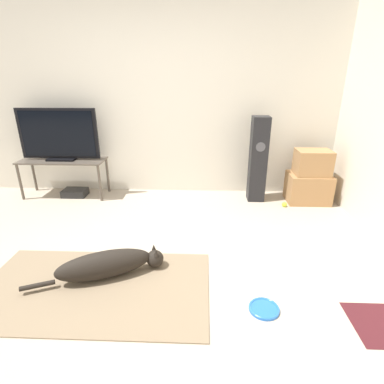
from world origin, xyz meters
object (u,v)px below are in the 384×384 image
floor_speaker (258,160)px  cardboard_box_lower (308,188)px  cardboard_box_upper (313,163)px  tennis_ball_near_speaker (262,198)px  tv (58,135)px  frisbee (264,309)px  tv_stand (63,164)px  dog (109,264)px  tennis_ball_by_boxes (284,204)px  game_console (75,193)px

floor_speaker → cardboard_box_lower: bearing=-3.8°
cardboard_box_lower → floor_speaker: 0.79m
cardboard_box_upper → tennis_ball_near_speaker: 0.81m
cardboard_box_lower → tv: tv is taller
frisbee → tv_stand: bearing=138.1°
cardboard_box_lower → dog: bearing=-141.8°
frisbee → tennis_ball_near_speaker: (0.35, 2.10, 0.02)m
cardboard_box_lower → tennis_ball_by_boxes: cardboard_box_lower is taller
cardboard_box_upper → tv_stand: (-3.39, 0.10, -0.09)m
cardboard_box_lower → tv: bearing=178.5°
cardboard_box_lower → game_console: (-3.27, 0.07, -0.15)m
cardboard_box_upper → floor_speaker: bearing=174.9°
cardboard_box_upper → tv: bearing=178.2°
tv_stand → tennis_ball_near_speaker: bearing=-1.7°
frisbee → tv_stand: 3.29m
tv → tennis_ball_by_boxes: tv is taller
cardboard_box_upper → tennis_ball_by_boxes: bearing=-152.6°
dog → cardboard_box_upper: cardboard_box_upper is taller
frisbee → tennis_ball_by_boxes: tennis_ball_by_boxes is taller
tennis_ball_by_boxes → dog: bearing=-140.4°
frisbee → game_console: 3.16m
cardboard_box_lower → floor_speaker: size_ratio=0.48×
cardboard_box_lower → tennis_ball_near_speaker: (-0.61, 0.00, -0.16)m
tv → game_console: bearing=-11.0°
frisbee → cardboard_box_lower: cardboard_box_lower is taller
cardboard_box_lower → tennis_ball_near_speaker: bearing=179.5°
cardboard_box_upper → tv_stand: size_ratio=0.38×
frisbee → floor_speaker: bearing=83.0°
cardboard_box_lower → cardboard_box_upper: size_ratio=1.25×
frisbee → floor_speaker: 2.22m
frisbee → tv_stand: (-2.43, 2.18, 0.45)m
cardboard_box_lower → game_console: size_ratio=1.69×
cardboard_box_lower → tennis_ball_near_speaker: cardboard_box_lower is taller
tennis_ball_by_boxes → game_console: game_console is taller
tv → cardboard_box_lower: bearing=-1.5°
tv → tennis_ball_near_speaker: tv is taller
tennis_ball_by_boxes → tennis_ball_near_speaker: same height
tv → dog: bearing=-57.7°
tv_stand → tv: size_ratio=1.09×
dog → tennis_ball_near_speaker: 2.38m
cardboard_box_upper → tv: 3.41m
tv → game_console: (0.12, -0.02, -0.82)m
frisbee → floor_speaker: size_ratio=0.20×
cardboard_box_upper → tennis_ball_near_speaker: cardboard_box_upper is taller
tv_stand → tennis_ball_by_boxes: size_ratio=17.67×
tv → tennis_ball_by_boxes: bearing=-5.5°
tennis_ball_by_boxes → game_console: (-2.92, 0.27, 0.02)m
frisbee → floor_speaker: floor_speaker is taller
dog → floor_speaker: (1.52, 1.80, 0.44)m
cardboard_box_lower → tv_stand: size_ratio=0.47×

